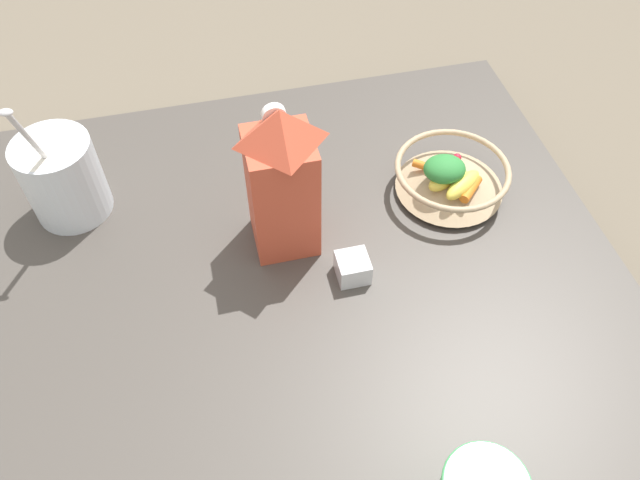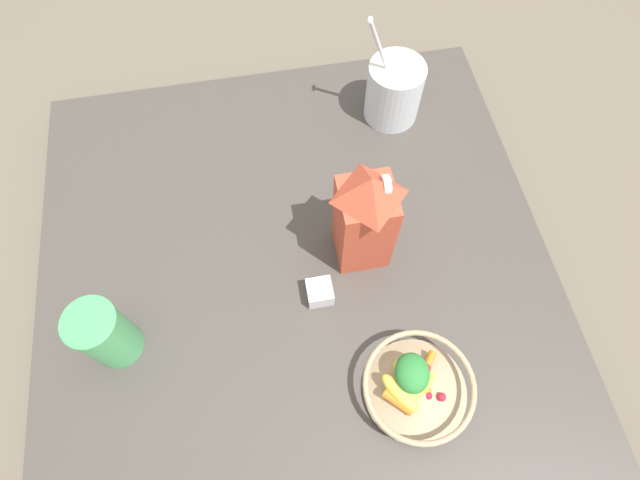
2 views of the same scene
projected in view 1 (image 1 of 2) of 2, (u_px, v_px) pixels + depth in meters
name	position (u px, v px, depth m)	size (l,w,h in m)	color
ground_plane	(303.00, 320.00, 0.94)	(6.00, 6.00, 0.00)	#665B4C
countertop	(303.00, 312.00, 0.93)	(0.99, 0.99, 0.04)	#47423D
fruit_bowl	(451.00, 176.00, 1.02)	(0.19, 0.19, 0.08)	tan
milk_carton	(284.00, 180.00, 0.89)	(0.10, 0.10, 0.25)	#CC4C33
yogurt_tub	(61.00, 175.00, 0.97)	(0.12, 0.14, 0.26)	silver
spice_jar	(353.00, 268.00, 0.93)	(0.05, 0.05, 0.04)	silver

